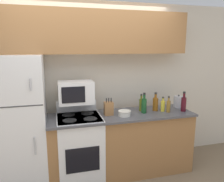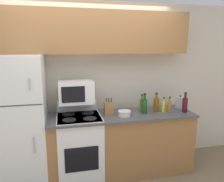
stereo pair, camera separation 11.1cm
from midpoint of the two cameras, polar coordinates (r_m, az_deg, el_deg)
The scene contains 15 objects.
wall_back at distance 3.46m, azimuth -6.59°, elevation 1.36°, with size 8.00×0.05×2.55m.
lower_cabinets at distance 3.35m, azimuth 1.44°, elevation -13.51°, with size 2.10×0.63×0.92m.
refrigerator at distance 3.18m, azimuth -24.48°, elevation -7.71°, with size 0.74×0.74×1.78m.
upper_cabinets at distance 3.22m, azimuth -6.38°, elevation 14.99°, with size 2.84×0.34×0.60m.
stove at distance 3.22m, azimuth -9.39°, elevation -14.32°, with size 0.61×0.61×1.09m.
microwave at distance 3.09m, azimuth -10.45°, elevation -0.33°, with size 0.48×0.33×0.31m.
knife_block at distance 3.10m, azimuth -1.91°, elevation -4.57°, with size 0.12×0.10×0.25m.
bowl at distance 3.07m, azimuth 2.24°, elevation -5.79°, with size 0.18×0.18×0.08m.
bottle_cooking_spray at distance 3.35m, azimuth 12.21°, elevation -3.76°, with size 0.06×0.06×0.22m.
bottle_wine_green at distance 3.21m, azimuth 7.40°, elevation -3.67°, with size 0.08×0.08×0.30m.
bottle_whiskey at distance 3.36m, azimuth 10.34°, elevation -3.25°, with size 0.08×0.08×0.28m.
bottle_vinegar at distance 3.33m, azimuth 13.61°, elevation -3.81°, with size 0.06×0.06×0.24m.
bottle_olive_oil at distance 3.31m, azimuth 6.67°, elevation -3.47°, with size 0.06×0.06×0.26m.
bottle_wine_red at distance 3.43m, azimuth 17.32°, elevation -3.15°, with size 0.08×0.08×0.30m.
kettle at distance 3.63m, azimuth 16.12°, elevation -2.71°, with size 0.15×0.15×0.20m.
Camera 1 is at (-0.56, -2.60, 1.88)m, focal length 35.00 mm.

